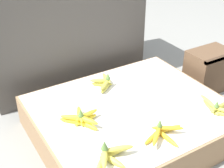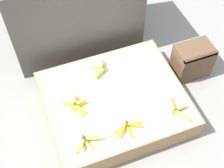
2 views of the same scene
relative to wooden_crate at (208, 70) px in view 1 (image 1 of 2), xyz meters
The scene contains 9 objects.
ground_plane 0.77m from the wooden_crate, 169.78° to the right, with size 10.00×10.00×0.00m, color gray.
display_platform 0.76m from the wooden_crate, 169.78° to the right, with size 1.05×0.88×0.19m.
back_vendor_table 1.10m from the wooden_crate, 138.36° to the left, with size 1.10×0.56×0.81m.
wooden_crate is the anchor object (origin of this frame).
banana_bunch_front_left 1.15m from the wooden_crate, 158.13° to the right, with size 0.22×0.14×0.10m.
banana_bunch_front_midleft 0.87m from the wooden_crate, 151.11° to the right, with size 0.25×0.16×0.08m.
banana_bunch_front_midright 0.56m from the wooden_crate, 131.72° to the right, with size 0.16×0.26×0.08m.
banana_bunch_middle_left 1.06m from the wooden_crate, behind, with size 0.20×0.21×0.09m.
banana_bunch_back_midleft 0.78m from the wooden_crate, behind, with size 0.14×0.19×0.09m.
Camera 1 is at (-0.83, -1.16, 1.18)m, focal length 50.00 mm.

